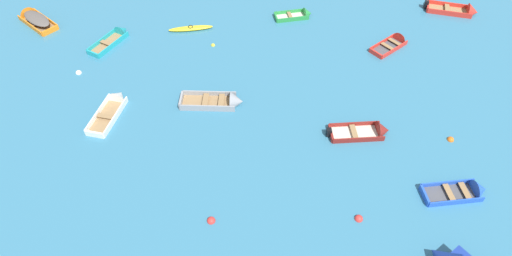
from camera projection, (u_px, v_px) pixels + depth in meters
rowboat_orange_near_right at (33, 18)px, 33.19m from camera, size 3.64×3.80×1.26m
rowboat_red_foreground_center at (462, 11)px, 34.03m from camera, size 4.10×2.57×1.25m
rowboat_maroon_outer_right at (371, 131)px, 25.34m from camera, size 3.74×1.41×1.17m
rowboat_white_cluster_inner at (114, 104)px, 26.86m from camera, size 2.33×3.90×1.13m
rowboat_blue_far_right at (468, 191)px, 22.48m from camera, size 3.40×1.28×1.12m
rowboat_grey_near_left at (225, 102)px, 27.00m from camera, size 4.07×1.85×1.25m
kayak_yellow_back_row_left at (191, 28)px, 32.47m from camera, size 3.34×0.68×0.32m
rowboat_turquoise_midfield_right at (117, 36)px, 31.78m from camera, size 2.95×3.56×1.06m
rowboat_green_far_left at (301, 15)px, 33.70m from camera, size 2.99×1.32×0.98m
rowboat_red_outer_left at (396, 41)px, 31.35m from camera, size 3.32×2.71×1.09m
mooring_buoy_between_boats_left at (450, 140)px, 25.11m from camera, size 0.39×0.39×0.39m
mooring_buoy_between_boats_right at (359, 219)px, 21.55m from camera, size 0.43×0.43×0.43m
mooring_buoy_trailing at (213, 45)px, 31.28m from camera, size 0.30×0.30×0.30m
mooring_buoy_midfield at (79, 73)px, 29.18m from camera, size 0.40×0.40×0.40m
mooring_buoy_near_foreground at (211, 221)px, 21.48m from camera, size 0.43×0.43×0.43m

